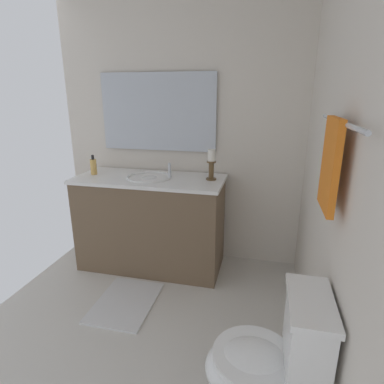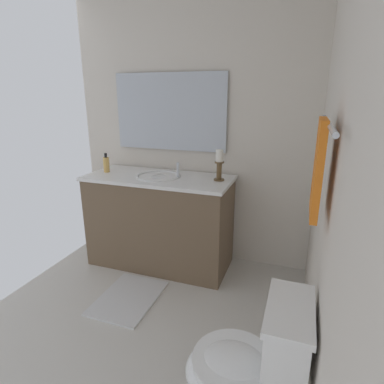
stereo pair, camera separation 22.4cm
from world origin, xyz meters
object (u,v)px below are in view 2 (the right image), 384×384
(sink_basin, at_px, (159,181))
(soap_bottle, at_px, (106,164))
(toilet, at_px, (248,371))
(mirror, at_px, (170,112))
(towel_bar, at_px, (328,124))
(candle_holder_tall, at_px, (219,164))
(towel_near_vanity, at_px, (318,168))
(bath_mat, at_px, (128,298))
(vanity_cabinet, at_px, (160,221))

(sink_basin, height_order, soap_bottle, soap_bottle)
(toilet, bearing_deg, mirror, -146.69)
(sink_basin, xyz_separation_m, soap_bottle, (0.01, -0.54, 0.11))
(mirror, distance_m, towel_bar, 1.89)
(sink_basin, xyz_separation_m, candle_holder_tall, (-0.05, 0.55, 0.18))
(towel_near_vanity, bearing_deg, bath_mat, -110.25)
(sink_basin, bearing_deg, mirror, -179.80)
(candle_holder_tall, bearing_deg, soap_bottle, -86.79)
(vanity_cabinet, xyz_separation_m, candle_holder_tall, (-0.05, 0.55, 0.57))
(sink_basin, height_order, mirror, mirror)
(towel_bar, bearing_deg, soap_bottle, -120.74)
(mirror, height_order, toilet, mirror)
(sink_basin, distance_m, towel_near_vanity, 1.74)
(toilet, height_order, bath_mat, toilet)
(soap_bottle, relative_size, bath_mat, 0.30)
(soap_bottle, distance_m, toilet, 2.17)
(vanity_cabinet, height_order, bath_mat, vanity_cabinet)
(sink_basin, distance_m, towel_bar, 1.81)
(mirror, xyz_separation_m, towel_bar, (1.38, 1.29, 0.05))
(towel_bar, bearing_deg, toilet, -41.19)
(sink_basin, xyz_separation_m, mirror, (-0.28, -0.00, 0.59))
(sink_basin, xyz_separation_m, towel_bar, (1.10, 1.29, 0.63))
(vanity_cabinet, distance_m, toilet, 1.72)
(sink_basin, relative_size, towel_bar, 0.49)
(vanity_cabinet, height_order, candle_holder_tall, candle_holder_tall)
(towel_near_vanity, bearing_deg, sink_basin, -130.69)
(mirror, bearing_deg, towel_near_vanity, 42.83)
(soap_bottle, relative_size, towel_bar, 0.22)
(vanity_cabinet, distance_m, soap_bottle, 0.74)
(toilet, relative_size, bath_mat, 1.25)
(toilet, xyz_separation_m, towel_bar, (-0.25, 0.22, 1.09))
(mirror, height_order, bath_mat, mirror)
(candle_holder_tall, xyz_separation_m, towel_bar, (1.15, 0.75, 0.46))
(sink_basin, relative_size, candle_holder_tall, 1.52)
(candle_holder_tall, distance_m, soap_bottle, 1.09)
(soap_bottle, relative_size, toilet, 0.24)
(vanity_cabinet, xyz_separation_m, towel_bar, (1.10, 1.29, 1.03))
(bath_mat, bearing_deg, towel_near_vanity, 69.75)
(sink_basin, height_order, candle_holder_tall, candle_holder_tall)
(sink_basin, xyz_separation_m, toilet, (1.35, 1.07, -0.46))
(vanity_cabinet, xyz_separation_m, towel_near_vanity, (1.10, 1.27, 0.84))
(mirror, distance_m, toilet, 2.21)
(vanity_cabinet, relative_size, candle_holder_tall, 5.05)
(candle_holder_tall, relative_size, towel_bar, 0.32)
(vanity_cabinet, relative_size, mirror, 1.22)
(bath_mat, bearing_deg, sink_basin, 179.91)
(toilet, distance_m, towel_near_vanity, 0.96)
(toilet, bearing_deg, towel_near_vanity, 141.19)
(vanity_cabinet, distance_m, sink_basin, 0.39)
(towel_bar, bearing_deg, vanity_cabinet, -130.27)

